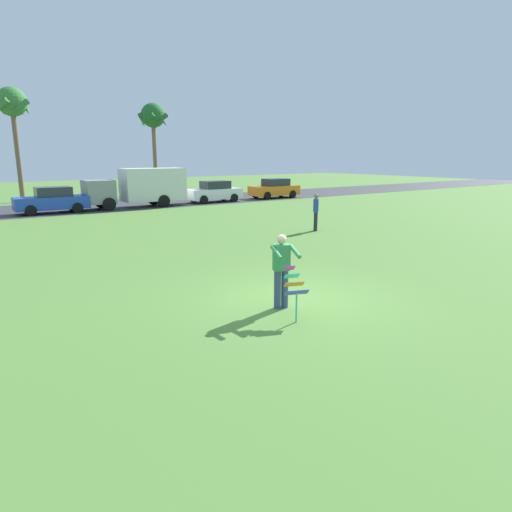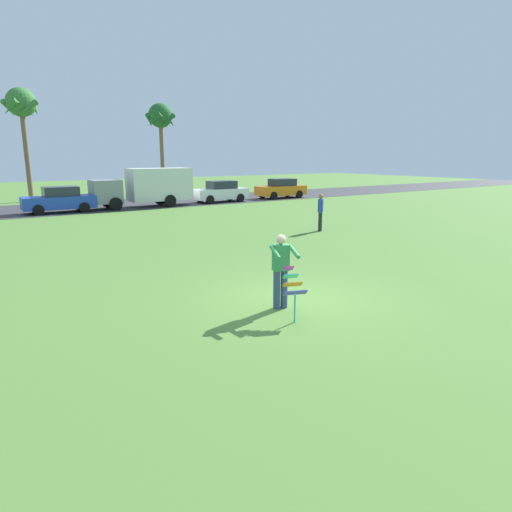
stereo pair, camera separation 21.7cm
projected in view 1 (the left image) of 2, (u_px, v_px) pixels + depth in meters
The scene contains 11 objects.
ground_plane at pixel (294, 299), 10.98m from camera, with size 120.00×120.00×0.00m, color #568438.
road_strip at pixel (64, 208), 30.03m from camera, with size 120.00×8.00×0.01m, color #38383D.
person_kite_flyer at pixel (282, 268), 10.14m from camera, with size 0.68×0.75×1.73m.
kite_held at pixel (294, 286), 9.46m from camera, with size 0.57×0.72×1.13m.
parked_car_blue at pixel (52, 201), 27.28m from camera, with size 4.24×1.90×1.60m.
parked_truck_grey_van at pixel (141, 186), 30.39m from camera, with size 6.75×2.25×2.62m.
parked_car_white at pixel (214, 192), 33.76m from camera, with size 4.23×1.89×1.60m.
parked_car_orange at pixel (275, 189), 37.04m from camera, with size 4.24×1.91×1.60m.
palm_tree_right_near at pixel (12, 107), 32.48m from camera, with size 2.58×2.71×8.35m.
palm_tree_centre_far at pixel (153, 119), 38.94m from camera, with size 2.58×2.71×7.95m.
person_walker_near at pixel (316, 211), 20.78m from camera, with size 0.45×0.40×1.73m.
Camera 1 is at (-6.84, -8.00, 3.45)m, focal length 31.26 mm.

